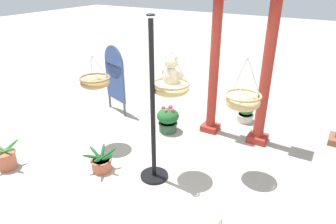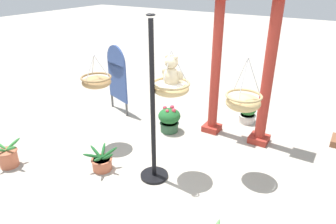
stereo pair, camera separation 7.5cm
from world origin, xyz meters
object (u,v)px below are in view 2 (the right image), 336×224
at_px(potted_plant_tall_leafy, 102,162).
at_px(hanging_basket_with_teddy, 171,88).
at_px(teddy_bear, 172,73).
at_px(greenhouse_pillar_left, 216,71).
at_px(potted_plant_conical_shrub, 8,156).
at_px(potted_plant_flowering_red, 169,119).
at_px(display_pole_central, 153,133).
at_px(display_sign_board, 117,74).
at_px(hanging_basket_left_high, 96,81).
at_px(greenhouse_pillar_right, 268,77).
at_px(hanging_basket_right_low, 243,101).
at_px(potted_plant_small_succulent, 248,112).

bearing_deg(potted_plant_tall_leafy, hanging_basket_with_teddy, 28.61).
bearing_deg(teddy_bear, greenhouse_pillar_left, 90.81).
bearing_deg(potted_plant_conical_shrub, potted_plant_flowering_red, 56.51).
distance_m(display_pole_central, display_sign_board, 2.68).
height_order(hanging_basket_left_high, greenhouse_pillar_right, greenhouse_pillar_right).
distance_m(hanging_basket_right_low, potted_plant_small_succulent, 2.21).
bearing_deg(display_sign_board, display_pole_central, -38.06).
distance_m(hanging_basket_with_teddy, hanging_basket_left_high, 1.58).
xyz_separation_m(potted_plant_flowering_red, potted_plant_small_succulent, (1.21, 1.24, -0.03)).
distance_m(greenhouse_pillar_right, potted_plant_flowering_red, 2.05).
height_order(display_pole_central, potted_plant_flowering_red, display_pole_central).
height_order(hanging_basket_with_teddy, greenhouse_pillar_left, greenhouse_pillar_left).
relative_size(hanging_basket_right_low, potted_plant_flowering_red, 1.46).
distance_m(greenhouse_pillar_right, potted_plant_small_succulent, 1.37).
bearing_deg(display_sign_board, hanging_basket_with_teddy, -31.80).
bearing_deg(potted_plant_conical_shrub, greenhouse_pillar_left, 51.29).
distance_m(display_pole_central, potted_plant_tall_leafy, 1.09).
xyz_separation_m(hanging_basket_right_low, potted_plant_small_succulent, (-0.46, 1.90, -1.02)).
bearing_deg(potted_plant_tall_leafy, potted_plant_conical_shrub, -151.72).
bearing_deg(display_sign_board, hanging_basket_left_high, -62.23).
height_order(greenhouse_pillar_left, potted_plant_tall_leafy, greenhouse_pillar_left).
xyz_separation_m(hanging_basket_with_teddy, display_sign_board, (-2.26, 1.40, -0.55)).
bearing_deg(potted_plant_flowering_red, greenhouse_pillar_left, 33.27).
height_order(greenhouse_pillar_right, potted_plant_tall_leafy, greenhouse_pillar_right).
xyz_separation_m(teddy_bear, potted_plant_tall_leafy, (-0.99, -0.56, -1.52)).
relative_size(greenhouse_pillar_right, display_sign_board, 1.76).
bearing_deg(potted_plant_conical_shrub, hanging_basket_left_high, 59.22).
bearing_deg(hanging_basket_left_high, potted_plant_tall_leafy, -47.39).
bearing_deg(potted_plant_small_succulent, hanging_basket_with_teddy, -100.72).
xyz_separation_m(greenhouse_pillar_right, potted_plant_conical_shrub, (-3.32, -3.00, -1.12)).
height_order(potted_plant_conical_shrub, display_sign_board, display_sign_board).
bearing_deg(display_pole_central, display_sign_board, 141.94).
bearing_deg(display_sign_board, greenhouse_pillar_left, 6.51).
bearing_deg(teddy_bear, potted_plant_tall_leafy, -150.36).
distance_m(greenhouse_pillar_left, potted_plant_conical_shrub, 3.93).
height_order(greenhouse_pillar_left, potted_plant_flowering_red, greenhouse_pillar_left).
bearing_deg(potted_plant_small_succulent, greenhouse_pillar_left, -122.25).
xyz_separation_m(greenhouse_pillar_right, potted_plant_tall_leafy, (-1.93, -2.25, -1.16)).
relative_size(hanging_basket_left_high, display_sign_board, 0.37).
xyz_separation_m(hanging_basket_with_teddy, greenhouse_pillar_left, (-0.02, 1.65, -0.19)).
height_order(hanging_basket_left_high, potted_plant_flowering_red, hanging_basket_left_high).
height_order(hanging_basket_with_teddy, display_sign_board, hanging_basket_with_teddy).
bearing_deg(hanging_basket_right_low, potted_plant_flowering_red, 158.33).
bearing_deg(greenhouse_pillar_left, hanging_basket_right_low, -50.51).
xyz_separation_m(potted_plant_conical_shrub, display_sign_board, (0.13, 2.69, 0.72)).
distance_m(potted_plant_tall_leafy, display_sign_board, 2.44).
xyz_separation_m(hanging_basket_with_teddy, hanging_basket_right_low, (0.92, 0.52, -0.19)).
xyz_separation_m(greenhouse_pillar_left, greenhouse_pillar_right, (0.96, 0.06, 0.04)).
bearing_deg(hanging_basket_with_teddy, hanging_basket_right_low, 29.34).
relative_size(hanging_basket_right_low, potted_plant_conical_shrub, 1.49).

